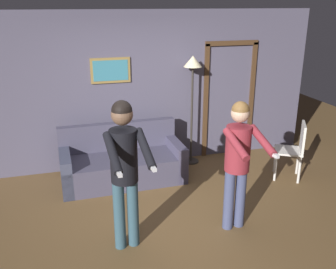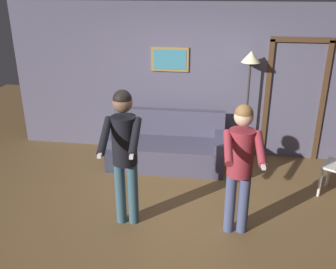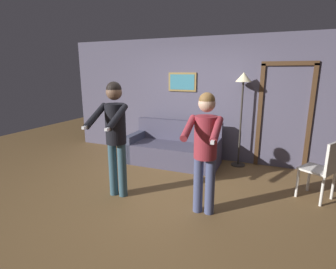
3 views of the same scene
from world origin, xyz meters
The scene contains 7 objects.
ground_plane centered at (0.00, 0.00, 0.00)m, with size 12.00×12.00×0.00m, color brown.
back_wall_assembly centered at (0.02, 2.07, 1.30)m, with size 6.40×0.10×2.60m.
couch centered at (-0.34, 1.44, 0.28)m, with size 1.92×0.89×0.87m.
torchiere_lamp centered at (0.94, 1.82, 1.53)m, with size 0.31×0.31×1.88m.
person_standing_left centered at (-0.58, -0.30, 1.07)m, with size 0.47×0.71×1.75m.
person_standing_right centered at (0.78, -0.28, 0.99)m, with size 0.46×0.67×1.64m.
dining_chair_distant centered at (2.30, 0.76, 0.53)m, with size 0.58×0.58×0.93m.
Camera 3 is at (1.61, -3.47, 1.89)m, focal length 28.00 mm.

